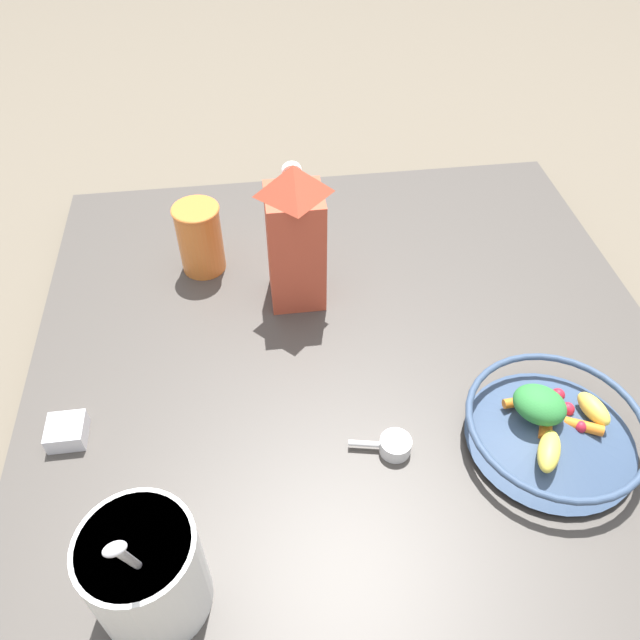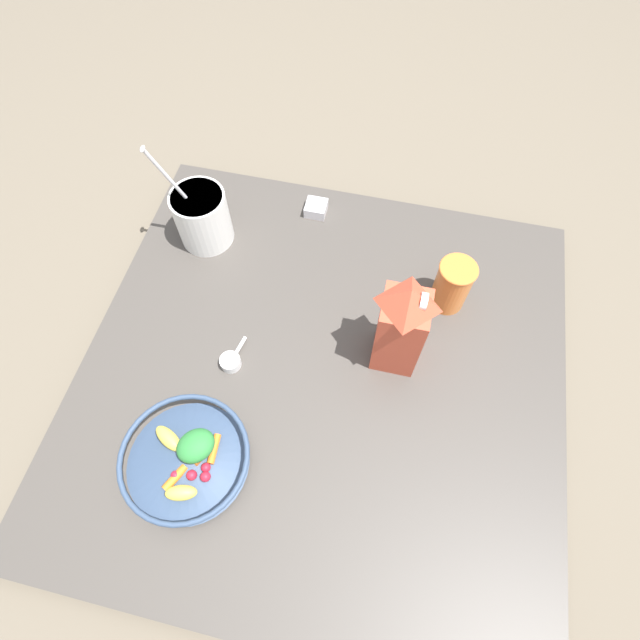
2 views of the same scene
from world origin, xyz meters
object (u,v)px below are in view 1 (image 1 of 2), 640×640
object	(u,v)px
yogurt_tub	(145,570)
drinking_cup	(200,237)
milk_carton	(295,236)
spice_jar	(67,432)
fruit_bowl	(553,428)

from	to	relation	value
yogurt_tub	drinking_cup	size ratio (longest dim) A/B	2.20
milk_carton	yogurt_tub	size ratio (longest dim) A/B	0.90
yogurt_tub	spice_jar	bearing A→B (deg)	-60.61
yogurt_tub	drinking_cup	world-z (taller)	yogurt_tub
drinking_cup	spice_jar	bearing A→B (deg)	61.34
fruit_bowl	drinking_cup	size ratio (longest dim) A/B	1.89
milk_carton	drinking_cup	size ratio (longest dim) A/B	1.99
milk_carton	yogurt_tub	distance (m)	0.53
milk_carton	yogurt_tub	world-z (taller)	yogurt_tub
fruit_bowl	spice_jar	xyz separation A→B (m)	(0.66, -0.09, -0.02)
milk_carton	drinking_cup	world-z (taller)	milk_carton
milk_carton	fruit_bowl	bearing A→B (deg)	132.42
drinking_cup	spice_jar	xyz separation A→B (m)	(0.19, 0.34, -0.05)
fruit_bowl	milk_carton	bearing A→B (deg)	-47.58
fruit_bowl	drinking_cup	distance (m)	0.64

